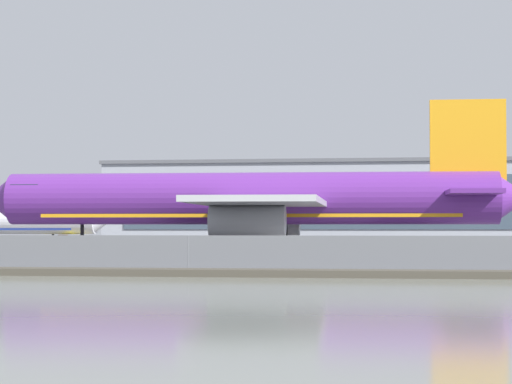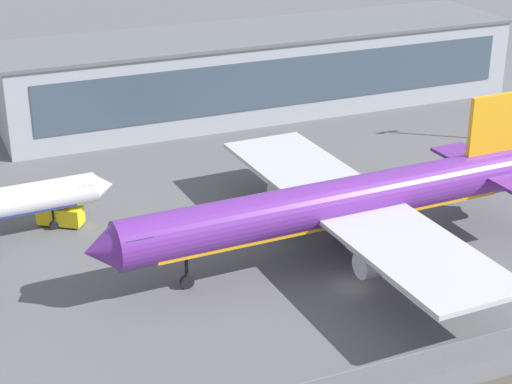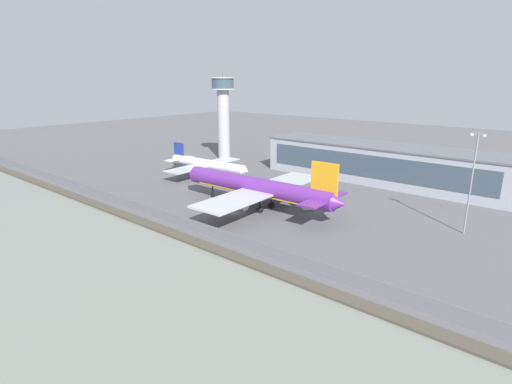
{
  "view_description": "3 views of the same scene",
  "coord_description": "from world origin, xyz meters",
  "px_view_note": "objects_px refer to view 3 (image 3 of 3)",
  "views": [
    {
      "loc": [
        15.53,
        -88.35,
        3.4
      ],
      "look_at": [
        1.82,
        6.52,
        6.77
      ],
      "focal_mm": 70.0,
      "sensor_mm": 36.0,
      "label": 1
    },
    {
      "loc": [
        -38.52,
        -65.59,
        43.25
      ],
      "look_at": [
        -4.14,
        15.17,
        5.1
      ],
      "focal_mm": 60.0,
      "sensor_mm": 36.0,
      "label": 2
    },
    {
      "loc": [
        68.93,
        -73.83,
        34.59
      ],
      "look_at": [
        -4.01,
        13.01,
        2.32
      ],
      "focal_mm": 28.0,
      "sensor_mm": 36.0,
      "label": 3
    }
  ],
  "objects_px": {
    "cargo_jet_purple": "(258,188)",
    "control_tower": "(223,110)",
    "baggage_tug": "(307,207)",
    "ops_van": "(236,177)",
    "apron_light_mast_apron_west": "(472,179)",
    "passenger_jet_white": "(206,164)"
  },
  "relations": [
    {
      "from": "ops_van",
      "to": "control_tower",
      "type": "bearing_deg",
      "value": 139.95
    },
    {
      "from": "baggage_tug",
      "to": "control_tower",
      "type": "bearing_deg",
      "value": 151.02
    },
    {
      "from": "cargo_jet_purple",
      "to": "ops_van",
      "type": "relative_size",
      "value": 9.77
    },
    {
      "from": "ops_van",
      "to": "apron_light_mast_apron_west",
      "type": "distance_m",
      "value": 75.62
    },
    {
      "from": "cargo_jet_purple",
      "to": "ops_van",
      "type": "height_order",
      "value": "cargo_jet_purple"
    },
    {
      "from": "baggage_tug",
      "to": "control_tower",
      "type": "distance_m",
      "value": 81.74
    },
    {
      "from": "cargo_jet_purple",
      "to": "passenger_jet_white",
      "type": "xyz_separation_m",
      "value": [
        -39.63,
        17.67,
        -1.78
      ]
    },
    {
      "from": "baggage_tug",
      "to": "apron_light_mast_apron_west",
      "type": "relative_size",
      "value": 0.15
    },
    {
      "from": "control_tower",
      "to": "baggage_tug",
      "type": "bearing_deg",
      "value": -28.98
    },
    {
      "from": "passenger_jet_white",
      "to": "control_tower",
      "type": "relative_size",
      "value": 1.03
    },
    {
      "from": "passenger_jet_white",
      "to": "ops_van",
      "type": "bearing_deg",
      "value": 6.24
    },
    {
      "from": "ops_van",
      "to": "control_tower",
      "type": "xyz_separation_m",
      "value": [
        -31.61,
        26.57,
        20.12
      ]
    },
    {
      "from": "cargo_jet_purple",
      "to": "control_tower",
      "type": "distance_m",
      "value": 75.33
    },
    {
      "from": "passenger_jet_white",
      "to": "apron_light_mast_apron_west",
      "type": "bearing_deg",
      "value": -0.85
    },
    {
      "from": "ops_van",
      "to": "apron_light_mast_apron_west",
      "type": "xyz_separation_m",
      "value": [
        74.66,
        -2.77,
        11.71
      ]
    },
    {
      "from": "ops_van",
      "to": "apron_light_mast_apron_west",
      "type": "relative_size",
      "value": 0.23
    },
    {
      "from": "cargo_jet_purple",
      "to": "control_tower",
      "type": "xyz_separation_m",
      "value": [
        -57.86,
        45.71,
        15.45
      ]
    },
    {
      "from": "baggage_tug",
      "to": "control_tower",
      "type": "xyz_separation_m",
      "value": [
        -69.2,
        38.32,
        20.59
      ]
    },
    {
      "from": "baggage_tug",
      "to": "passenger_jet_white",
      "type": "bearing_deg",
      "value": 168.59
    },
    {
      "from": "cargo_jet_purple",
      "to": "control_tower",
      "type": "height_order",
      "value": "control_tower"
    },
    {
      "from": "ops_van",
      "to": "control_tower",
      "type": "relative_size",
      "value": 0.15
    },
    {
      "from": "baggage_tug",
      "to": "apron_light_mast_apron_west",
      "type": "height_order",
      "value": "apron_light_mast_apron_west"
    }
  ]
}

